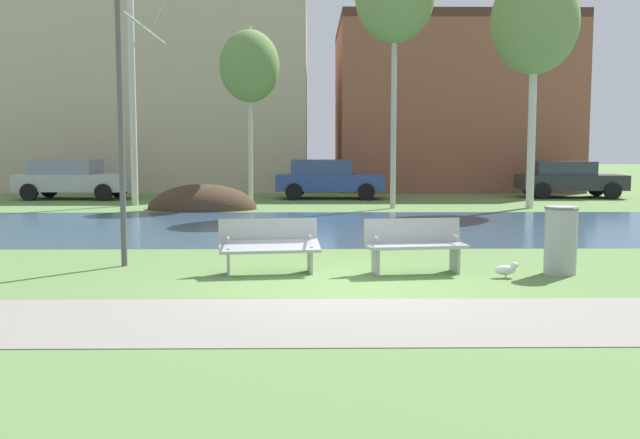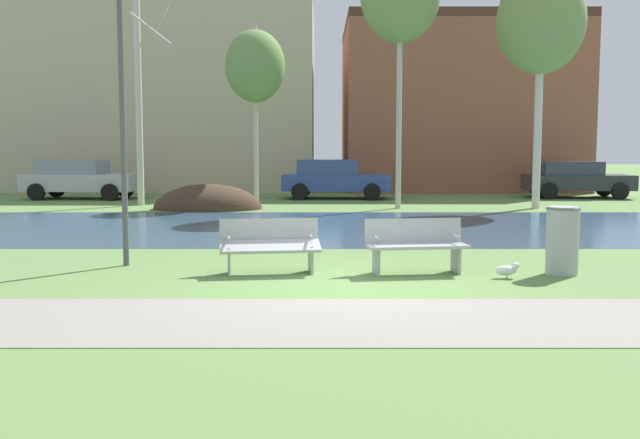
{
  "view_description": "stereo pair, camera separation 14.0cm",
  "coord_description": "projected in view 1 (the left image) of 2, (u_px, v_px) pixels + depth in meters",
  "views": [
    {
      "loc": [
        -0.52,
        -10.59,
        2.05
      ],
      "look_at": [
        -0.36,
        1.96,
        0.78
      ],
      "focal_mm": 41.36,
      "sensor_mm": 36.0,
      "label": 1
    },
    {
      "loc": [
        -0.38,
        -10.59,
        2.05
      ],
      "look_at": [
        -0.36,
        1.96,
        0.78
      ],
      "focal_mm": 41.36,
      "sensor_mm": 36.0,
      "label": 2
    }
  ],
  "objects": [
    {
      "name": "ground_plane",
      "position": [
        329.0,
        219.0,
        20.7
      ],
      "size": [
        120.0,
        120.0,
        0.0
      ],
      "primitive_type": "plane",
      "color": "#5B7F42"
    },
    {
      "name": "paved_path_strip",
      "position": [
        355.0,
        320.0,
        8.63
      ],
      "size": [
        60.0,
        2.38,
        0.01
      ],
      "primitive_type": "cube",
      "color": "gray",
      "rests_on": "ground"
    },
    {
      "name": "river_band",
      "position": [
        331.0,
        227.0,
        18.63
      ],
      "size": [
        80.0,
        8.02,
        0.01
      ],
      "primitive_type": "cube",
      "color": "#33516B",
      "rests_on": "ground"
    },
    {
      "name": "soil_mound",
      "position": [
        202.0,
        209.0,
        23.79
      ],
      "size": [
        3.52,
        2.45,
        1.62
      ],
      "primitive_type": "ellipsoid",
      "color": "#423021",
      "rests_on": "ground"
    },
    {
      "name": "bench_left",
      "position": [
        269.0,
        244.0,
        11.8
      ],
      "size": [
        1.66,
        0.77,
        0.87
      ],
      "color": "#9EA0A3",
      "rests_on": "ground"
    },
    {
      "name": "bench_right",
      "position": [
        415.0,
        244.0,
        11.83
      ],
      "size": [
        1.66,
        0.77,
        0.87
      ],
      "color": "#9EA0A3",
      "rests_on": "ground"
    },
    {
      "name": "trash_bin",
      "position": [
        561.0,
        239.0,
        11.72
      ],
      "size": [
        0.53,
        0.53,
        1.09
      ],
      "color": "#999B9E",
      "rests_on": "ground"
    },
    {
      "name": "seagull",
      "position": [
        506.0,
        269.0,
        11.43
      ],
      "size": [
        0.4,
        0.15,
        0.25
      ],
      "color": "white",
      "rests_on": "ground"
    },
    {
      "name": "streetlamp",
      "position": [
        119.0,
        42.0,
        12.2
      ],
      "size": [
        0.32,
        0.32,
        5.67
      ],
      "color": "#4C4C51",
      "rests_on": "ground"
    },
    {
      "name": "birch_far_left",
      "position": [
        133.0,
        69.0,
        24.89
      ],
      "size": [
        1.49,
        2.52,
        9.09
      ],
      "color": "beige",
      "rests_on": "ground"
    },
    {
      "name": "birch_left",
      "position": [
        250.0,
        67.0,
        24.95
      ],
      "size": [
        2.03,
        2.03,
        6.07
      ],
      "color": "#BCB7A8",
      "rests_on": "ground"
    },
    {
      "name": "birch_center",
      "position": [
        535.0,
        23.0,
        23.62
      ],
      "size": [
        2.8,
        2.8,
        7.7
      ],
      "color": "beige",
      "rests_on": "ground"
    },
    {
      "name": "parked_van_nearest_silver",
      "position": [
        73.0,
        178.0,
        28.18
      ],
      "size": [
        4.34,
        2.24,
        1.51
      ],
      "color": "#B2B5BC",
      "rests_on": "ground"
    },
    {
      "name": "parked_sedan_second_blue",
      "position": [
        328.0,
        178.0,
        28.42
      ],
      "size": [
        4.21,
        2.13,
        1.51
      ],
      "color": "#2D4793",
      "rests_on": "ground"
    },
    {
      "name": "parked_hatch_third_dark",
      "position": [
        568.0,
        178.0,
        29.03
      ],
      "size": [
        4.11,
        2.27,
        1.43
      ],
      "color": "#282B30",
      "rests_on": "ground"
    },
    {
      "name": "building_beige_block",
      "position": [
        153.0,
        96.0,
        35.68
      ],
      "size": [
        14.92,
        9.19,
        8.92
      ],
      "color": "#BCAD8E",
      "rests_on": "ground"
    },
    {
      "name": "building_brick_low",
      "position": [
        447.0,
        107.0,
        35.54
      ],
      "size": [
        10.53,
        8.96,
        7.81
      ],
      "color": "brown",
      "rests_on": "ground"
    }
  ]
}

